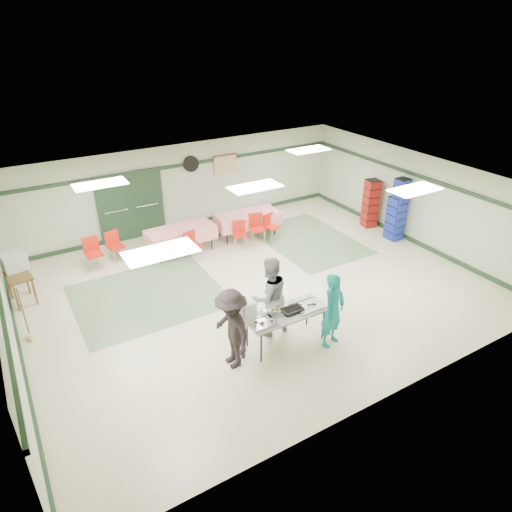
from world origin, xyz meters
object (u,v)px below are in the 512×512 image
volunteer_teal (333,310)px  crate_stack_red (371,203)px  dining_table_b (181,234)px  crate_stack_blue_a (395,218)px  crate_stack_blue_b (399,210)px  chair_b (240,231)px  chair_c (270,224)px  serving_table (286,314)px  broom (23,313)px  volunteer_grey (269,296)px  office_printer (14,262)px  printer_table (19,279)px  volunteer_dark (231,329)px  chair_d (192,243)px  chair_loose_a (114,243)px  chair_a (256,225)px  chair_loose_b (93,250)px  dining_table_a (247,219)px

volunteer_teal → crate_stack_red: size_ratio=1.05×
dining_table_b → crate_stack_blue_a: (5.99, -2.48, 0.11)m
crate_stack_red → crate_stack_blue_b: size_ratio=0.81×
chair_b → chair_c: (1.08, 0.00, -0.00)m
serving_table → broom: size_ratio=1.39×
volunteer_grey → crate_stack_blue_a: 6.19m
office_printer → crate_stack_blue_b: bearing=-25.4°
printer_table → crate_stack_red: bearing=-12.9°
chair_c → office_printer: office_printer is taller
crate_stack_blue_b → printer_table: crate_stack_blue_b is taller
serving_table → dining_table_b: 5.04m
volunteer_dark → dining_table_b: bearing=168.6°
volunteer_grey → chair_d: volunteer_grey is taller
serving_table → chair_loose_a: (-2.06, 5.51, -0.18)m
chair_a → chair_loose_b: 4.71m
serving_table → volunteer_teal: bearing=-31.6°
volunteer_grey → broom: size_ratio=1.42×
dining_table_a → dining_table_b: same height
volunteer_dark → office_printer: 5.87m
chair_loose_b → office_printer: office_printer is taller
dining_table_b → chair_d: chair_d is taller
volunteer_dark → printer_table: (-3.28, 4.56, -0.22)m
volunteer_dark → crate_stack_red: bearing=117.7°
chair_b → broom: 6.20m
dining_table_b → broom: bearing=-156.9°
dining_table_a → crate_stack_blue_b: 4.59m
volunteer_dark → volunteer_grey: bearing=114.5°
volunteer_grey → chair_a: 4.47m
dining_table_b → chair_loose_b: size_ratio=2.18×
chair_c → crate_stack_blue_a: crate_stack_blue_a is taller
chair_a → office_printer: bearing=-169.0°
chair_c → chair_b: bearing=170.0°
chair_c → crate_stack_blue_b: size_ratio=0.42×
volunteer_dark → serving_table: bearing=91.7°
volunteer_grey → chair_a: bearing=-117.4°
chair_loose_b → crate_stack_red: size_ratio=0.58×
volunteer_dark → chair_d: volunteer_dark is taller
volunteer_dark → dining_table_a: 6.01m
crate_stack_blue_b → broom: 10.39m
volunteer_grey → dining_table_b: volunteer_grey is taller
crate_stack_blue_a → broom: crate_stack_blue_a is taller
chair_a → chair_loose_a: (-4.01, 1.05, -0.03)m
chair_loose_b → printer_table: bearing=-159.7°
dining_table_b → crate_stack_red: bearing=-15.7°
dining_table_a → chair_b: (-0.58, -0.57, -0.07)m
volunteer_teal → chair_loose_b: bearing=102.2°
volunteer_dark → chair_c: 5.85m
chair_loose_b → serving_table: bearing=-65.9°
volunteer_teal → chair_a: 5.12m
crate_stack_blue_a → chair_b: bearing=156.5°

